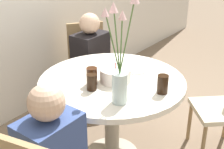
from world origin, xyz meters
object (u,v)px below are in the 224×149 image
drink_glass_2 (92,82)px  side_plate (135,70)px  chair_near_front (88,61)px  person_woman (91,67)px  drink_glass_0 (92,76)px  flower_vase (120,70)px  birthday_cake (115,75)px  drink_glass_1 (163,84)px

drink_glass_2 → side_plate: bearing=-7.0°
chair_near_front → person_woman: bearing=-90.0°
drink_glass_0 → chair_near_front: bearing=43.0°
flower_vase → drink_glass_2: bearing=83.8°
birthday_cake → flower_vase: (-0.24, -0.21, 0.18)m
drink_glass_0 → person_woman: person_woman is taller
drink_glass_1 → person_woman: 1.18m
drink_glass_1 → person_woman: person_woman is taller
birthday_cake → person_woman: 0.89m
chair_near_front → drink_glass_2: 1.14m
side_plate → drink_glass_1: bearing=-120.0°
drink_glass_2 → drink_glass_0: bearing=38.8°
side_plate → drink_glass_1: (-0.21, -0.36, 0.06)m
drink_glass_1 → drink_glass_2: (-0.26, 0.42, -0.01)m
flower_vase → drink_glass_2: (0.03, 0.26, -0.17)m
birthday_cake → person_woman: size_ratio=0.22×
birthday_cake → drink_glass_2: size_ratio=1.98×
drink_glass_1 → drink_glass_2: drink_glass_1 is taller
drink_glass_2 → chair_near_front: bearing=42.7°
drink_glass_1 → drink_glass_2: bearing=121.3°
chair_near_front → drink_glass_2: bearing=-99.5°
drink_glass_0 → person_woman: 0.91m
chair_near_front → birthday_cake: chair_near_front is taller
birthday_cake → flower_vase: 0.37m
chair_near_front → drink_glass_1: bearing=-77.6°
flower_vase → drink_glass_0: size_ratio=5.58×
drink_glass_2 → drink_glass_1: bearing=-58.7°
chair_near_front → side_plate: chair_near_front is taller
drink_glass_0 → drink_glass_2: 0.09m
flower_vase → drink_glass_0: 0.37m
birthday_cake → side_plate: size_ratio=1.19×
drink_glass_1 → chair_near_front: bearing=64.5°
birthday_cake → drink_glass_2: birthday_cake is taller
flower_vase → drink_glass_1: 0.37m
drink_glass_1 → drink_glass_2: size_ratio=1.12×
drink_glass_0 → drink_glass_2: (-0.07, -0.06, -0.01)m
chair_near_front → drink_glass_1: (-0.56, -1.17, 0.30)m
chair_near_front → drink_glass_1: size_ratio=6.66×
chair_near_front → side_plate: bearing=-75.5°
birthday_cake → drink_glass_0: bearing=144.2°
flower_vase → person_woman: bearing=49.9°
flower_vase → chair_near_front: bearing=50.2°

